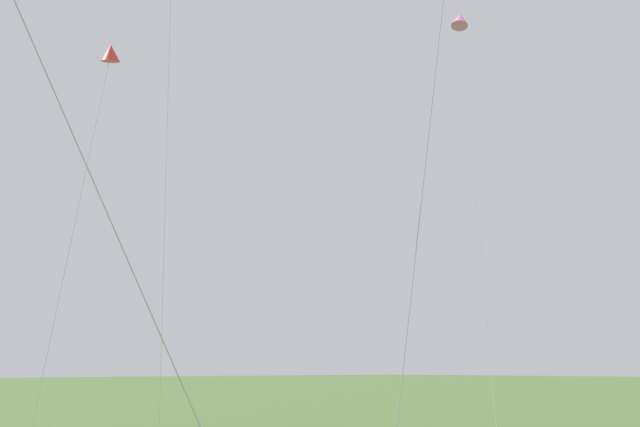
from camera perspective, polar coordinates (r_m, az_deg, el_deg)
small_kite_bird_shape at (r=24.84m, az=-15.30°, el=11.21°), size 2.29×0.96×11.60m
small_kite_box_yellow at (r=30.83m, az=10.32°, el=13.78°), size 2.06×2.52×15.31m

